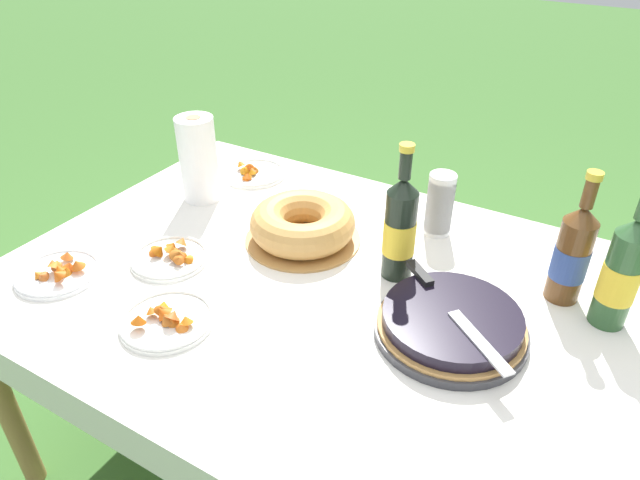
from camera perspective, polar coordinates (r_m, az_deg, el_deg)
The scene contains 15 objects.
ground_plane at distance 1.84m, azimuth 1.67°, elevation -21.66°, with size 16.00×16.00×0.00m, color #3D6B2D.
garden_table at distance 1.39m, azimuth 2.08°, elevation -6.82°, with size 1.62×1.08×0.67m.
tablecloth at distance 1.36m, azimuth 2.11°, elevation -5.32°, with size 1.63×1.09×0.10m.
berry_tart at distance 1.24m, azimuth 12.98°, elevation -8.19°, with size 0.32×0.32×0.06m.
serving_knife at distance 1.24m, azimuth 12.46°, elevation -6.14°, with size 0.31×0.25×0.01m.
bundt_cake at distance 1.50m, azimuth -1.75°, elevation 1.59°, with size 0.31×0.31×0.10m.
cup_stack at distance 1.55m, azimuth 11.89°, elevation 3.50°, with size 0.07×0.07×0.18m.
cider_bottle_green at distance 1.34m, azimuth 27.94°, elevation -2.93°, with size 0.08×0.08×0.34m.
cider_bottle_amber at distance 1.37m, azimuth 23.91°, elevation -1.27°, with size 0.08×0.08×0.32m.
juice_bottle_red at distance 1.34m, azimuth 7.99°, elevation 1.15°, with size 0.08×0.08×0.34m.
snack_plate_near at distance 1.87m, azimuth -6.69°, elevation 6.71°, with size 0.20×0.20×0.05m.
snack_plate_left at distance 1.52m, azimuth -24.69°, elevation -2.92°, with size 0.20×0.20×0.06m.
snack_plate_right at distance 1.29m, azimuth -15.08°, elevation -7.67°, with size 0.21×0.21×0.06m.
snack_plate_far at distance 1.49m, azimuth -14.74°, elevation -1.60°, with size 0.20×0.20×0.06m.
paper_towel_roll at distance 1.71m, azimuth -12.06°, elevation 7.90°, with size 0.11×0.11×0.26m.
Camera 1 is at (0.50, -0.95, 1.50)m, focal length 32.00 mm.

